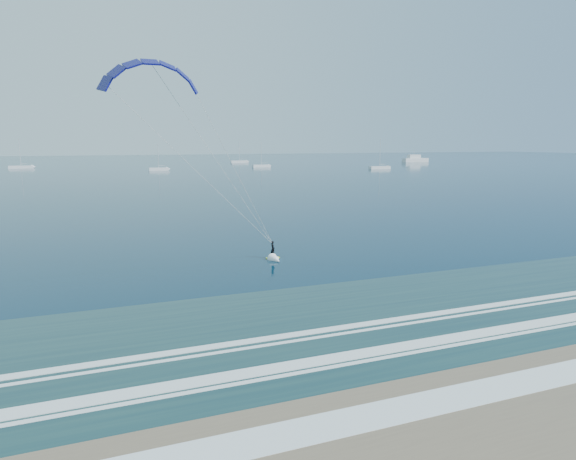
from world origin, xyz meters
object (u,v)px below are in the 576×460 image
Objects in this scene: sailboat_3 at (159,169)px; kitesurfer_rig at (219,165)px; motor_yacht at (415,159)px; sailboat_5 at (261,166)px; sailboat_6 at (380,167)px; sailboat_2 at (21,167)px; sailboat_4 at (239,161)px.

kitesurfer_rig is at bearing -95.78° from sailboat_3.
motor_yacht is 103.06m from sailboat_5.
sailboat_6 is (106.63, 146.50, -8.94)m from kitesurfer_rig.
sailboat_5 is (-100.25, -23.90, -0.99)m from motor_yacht.
kitesurfer_rig reaches higher than sailboat_3.
sailboat_3 is at bearing -166.86° from motor_yacht.
kitesurfer_rig is 1.44× the size of sailboat_2.
motor_yacht is 201.14m from sailboat_2.
sailboat_5 is (100.81, -29.58, -0.01)m from sailboat_2.
sailboat_5 is at bearing 142.44° from sailboat_6.
sailboat_3 is 0.83× the size of sailboat_4.
sailboat_5 is at bearing 12.58° from sailboat_3.
sailboat_2 is at bearing 99.92° from kitesurfer_rig.
sailboat_4 is at bearing 113.41° from sailboat_6.
kitesurfer_rig is 1.76× the size of sailboat_3.
sailboat_3 is at bearing -36.85° from sailboat_2.
sailboat_4 is at bearing 162.81° from motor_yacht.
kitesurfer_rig is at bearing -106.64° from sailboat_4.
sailboat_2 is 1.16× the size of sailboat_5.
sailboat_3 is 48.42m from sailboat_5.
motor_yacht is at bearing 13.14° from sailboat_3.
sailboat_2 is 105.06m from sailboat_5.
sailboat_2 is 1.22× the size of sailboat_3.
motor_yacht is 80.88m from sailboat_6.
kitesurfer_rig reaches higher than sailboat_5.
kitesurfer_rig reaches higher than motor_yacht.
kitesurfer_rig is 1.67× the size of sailboat_5.
sailboat_6 is at bearing 53.95° from kitesurfer_rig.
motor_yacht is 151.48m from sailboat_3.
kitesurfer_rig is 181.42m from sailboat_6.
sailboat_2 reaches higher than sailboat_3.
sailboat_4 is at bearing 12.63° from sailboat_2.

